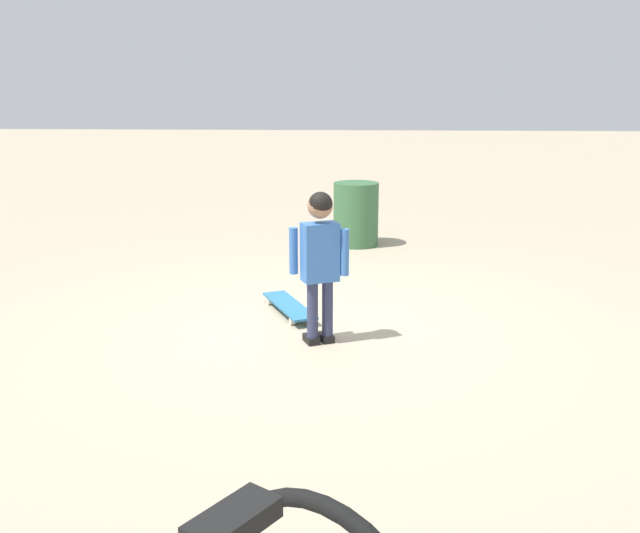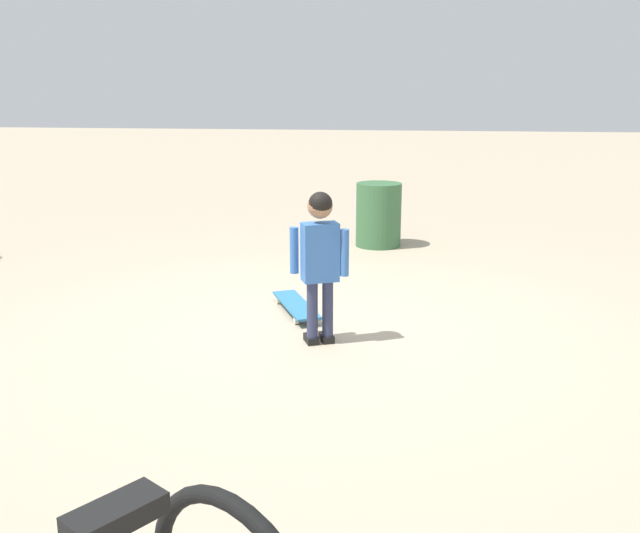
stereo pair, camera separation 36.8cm
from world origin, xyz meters
The scene contains 4 objects.
ground_plane centered at (0.00, 0.00, 0.00)m, with size 50.00×50.00×0.00m, color tan.
child_person centered at (0.04, -0.31, 0.66)m, with size 0.41×0.25×1.06m.
skateboard centered at (-0.24, 0.34, 0.06)m, with size 0.50×0.79×0.07m.
trash_bin centered at (0.26, 2.87, 0.35)m, with size 0.50×0.50×0.70m, color #38663D.
Camera 2 is at (0.68, -4.89, 1.73)m, focal length 39.60 mm.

